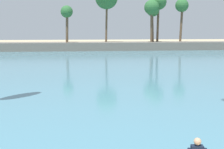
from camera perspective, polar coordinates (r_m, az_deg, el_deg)
name	(u,v)px	position (r m, az deg, el deg)	size (l,w,h in m)	color
sea	(80,54)	(57.19, -6.01, 3.96)	(220.00, 96.86, 0.06)	teal
palm_headland	(73,33)	(65.53, -7.49, 7.84)	(91.49, 6.04, 13.66)	slate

